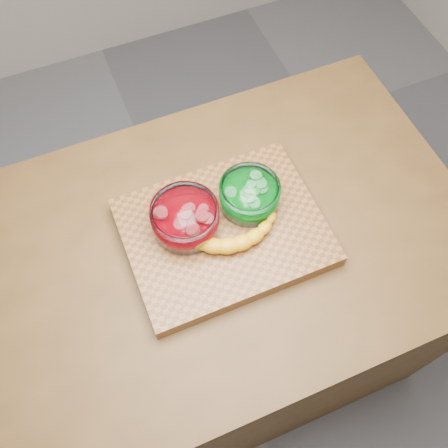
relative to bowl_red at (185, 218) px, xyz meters
name	(u,v)px	position (x,y,z in m)	size (l,w,h in m)	color
ground	(224,340)	(0.08, -0.04, -0.98)	(3.50, 3.50, 0.00)	#5C5D61
counter	(224,301)	(0.08, -0.04, -0.53)	(1.20, 0.80, 0.90)	#523618
cutting_board	(224,232)	(0.08, -0.04, -0.06)	(0.45, 0.35, 0.04)	brown
bowl_red	(185,218)	(0.00, 0.00, 0.00)	(0.15, 0.15, 0.07)	white
bowl_green	(249,195)	(0.16, 0.00, 0.00)	(0.14, 0.14, 0.07)	white
banana	(227,229)	(0.08, -0.05, -0.02)	(0.27, 0.15, 0.04)	orange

